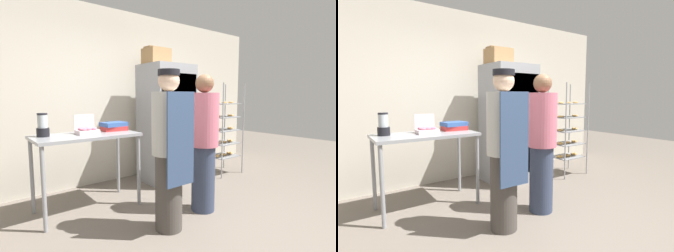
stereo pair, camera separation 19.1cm
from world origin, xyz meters
The scene contains 11 objects.
ground_plane centered at (0.00, 0.00, 0.00)m, with size 14.00×14.00×0.00m, color #6B6056.
back_wall centered at (0.00, 2.27, 1.38)m, with size 6.40×0.12×2.76m, color beige.
refrigerator centered at (0.59, 1.63, 0.94)m, with size 0.75×0.69×1.88m.
baking_rack centered at (1.66, 1.33, 0.78)m, with size 0.59×0.44×1.61m.
prep_counter centered at (-0.86, 1.36, 0.82)m, with size 1.20×0.64×0.93m.
donut_box centered at (-0.84, 1.38, 0.98)m, with size 0.25×0.19×0.23m.
blender_pitcher centered at (-1.31, 1.47, 1.05)m, with size 0.14×0.14×0.27m.
binder_stack centered at (-0.43, 1.47, 0.99)m, with size 0.33×0.26×0.11m.
cardboard_storage_box centered at (0.45, 1.71, 2.01)m, with size 0.37×0.33×0.27m.
person_baker centered at (-0.38, 0.35, 0.86)m, with size 0.35×0.37×1.65m.
person_customer centered at (0.23, 0.46, 0.84)m, with size 0.35×0.35×1.64m.
Camera 1 is at (-2.01, -1.70, 1.38)m, focal length 28.00 mm.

